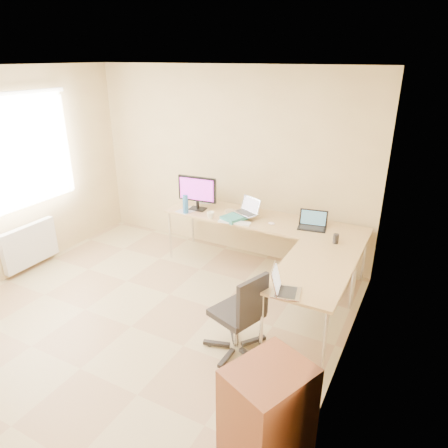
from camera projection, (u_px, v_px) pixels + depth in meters
The scene contains 24 objects.
floor at pixel (131, 327), 4.36m from camera, with size 4.50×4.50×0.00m, color tan.
ceiling at pixel (103, 68), 3.36m from camera, with size 4.50×4.50×0.00m, color white.
wall_back at pixel (228, 163), 5.70m from camera, with size 4.50×4.50×0.00m, color beige.
wall_right at pixel (341, 263), 2.95m from camera, with size 4.50×4.50×0.00m, color beige.
desk_main at pixel (262, 244), 5.42m from camera, with size 2.65×0.70×0.73m, color tan.
desk_return at pixel (311, 300), 4.18m from camera, with size 0.70×1.30×0.73m, color tan.
monitor at pixel (197, 193), 5.51m from camera, with size 0.55×0.18×0.47m, color black.
book_stack at pixel (235, 218), 5.25m from camera, with size 0.23×0.32×0.05m, color #2F8077.
laptop_center at pixel (246, 206), 5.27m from camera, with size 0.32×0.25×0.21m, color #A8ABB8.
laptop_black at pixel (313, 220), 4.95m from camera, with size 0.34×0.25×0.22m, color black.
keyboard at pixel (234, 222), 5.15m from camera, with size 0.41×0.12×0.02m, color white.
mouse at pixel (272, 223), 5.10m from camera, with size 0.09×0.06×0.03m, color white.
mug at pixel (210, 215), 5.28m from camera, with size 0.09×0.09×0.09m, color white.
cd_stack at pixel (230, 211), 5.49m from camera, with size 0.13×0.13×0.03m, color silver.
water_bottle at pixel (186, 204), 5.42m from camera, with size 0.07×0.07×0.26m, color #2C6BA9.
papers at pixel (188, 210), 5.56m from camera, with size 0.20×0.28×0.01m, color silver.
white_box at pixel (205, 200), 5.86m from camera, with size 0.20×0.15×0.07m, color white.
desk_fan at pixel (197, 193), 5.88m from camera, with size 0.20×0.20×0.25m, color white.
black_cup at pixel (336, 239), 4.57m from camera, with size 0.06×0.06×0.11m, color #2A2727.
laptop_return at pixel (287, 283), 3.59m from camera, with size 0.24×0.30×0.20m, color silver.
office_chair at pixel (237, 307), 3.84m from camera, with size 0.54×0.54×0.90m, color #292525.
cabinet at pixel (268, 414), 2.86m from camera, with size 0.46×0.57×0.79m, color brown.
radiator at pixel (30, 245), 5.43m from camera, with size 0.09×0.80×0.55m, color white.
window at pixel (11, 156), 4.98m from camera, with size 0.10×1.80×1.40m, color white.
Camera 1 is at (2.58, -2.71, 2.70)m, focal length 32.55 mm.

